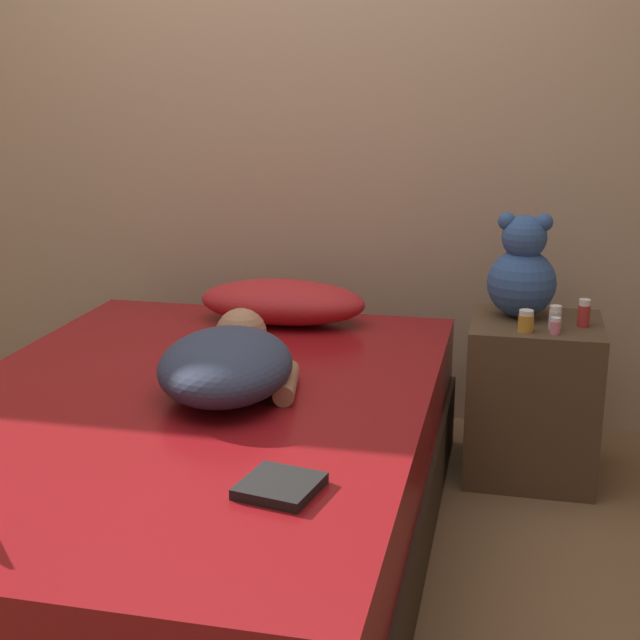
% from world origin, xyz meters
% --- Properties ---
extents(ground_plane, '(12.00, 12.00, 0.00)m').
position_xyz_m(ground_plane, '(0.00, 0.00, 0.00)').
color(ground_plane, brown).
extents(wall_back, '(8.00, 0.06, 2.60)m').
position_xyz_m(wall_back, '(0.00, 1.31, 1.30)').
color(wall_back, tan).
rests_on(wall_back, ground_plane).
extents(bed, '(1.41, 2.05, 0.50)m').
position_xyz_m(bed, '(0.00, 0.00, 0.25)').
color(bed, '#2D2319').
rests_on(bed, ground_plane).
extents(nightstand, '(0.44, 0.42, 0.56)m').
position_xyz_m(nightstand, '(0.99, 0.81, 0.28)').
color(nightstand, brown).
rests_on(nightstand, ground_plane).
extents(pillow, '(0.61, 0.32, 0.16)m').
position_xyz_m(pillow, '(0.08, 0.82, 0.58)').
color(pillow, red).
rests_on(pillow, bed).
extents(person_lying, '(0.47, 0.71, 0.18)m').
position_xyz_m(person_lying, '(0.12, 0.09, 0.59)').
color(person_lying, '#2D3851').
rests_on(person_lying, bed).
extents(teddy_bear, '(0.24, 0.24, 0.37)m').
position_xyz_m(teddy_bear, '(0.93, 0.87, 0.72)').
color(teddy_bear, '#335693').
rests_on(teddy_bear, nightstand).
extents(bottle_amber, '(0.05, 0.05, 0.07)m').
position_xyz_m(bottle_amber, '(0.95, 0.68, 0.60)').
color(bottle_amber, gold).
rests_on(bottle_amber, nightstand).
extents(bottle_pink, '(0.03, 0.03, 0.06)m').
position_xyz_m(bottle_pink, '(1.04, 0.67, 0.59)').
color(bottle_pink, pink).
rests_on(bottle_pink, nightstand).
extents(bottle_red, '(0.04, 0.04, 0.09)m').
position_xyz_m(bottle_red, '(1.14, 0.78, 0.61)').
color(bottle_red, '#B72D2D').
rests_on(bottle_red, nightstand).
extents(bottle_clear, '(0.04, 0.04, 0.08)m').
position_xyz_m(bottle_clear, '(1.04, 0.72, 0.60)').
color(bottle_clear, silver).
rests_on(bottle_clear, nightstand).
extents(book, '(0.19, 0.20, 0.02)m').
position_xyz_m(book, '(0.43, -0.50, 0.51)').
color(book, black).
rests_on(book, bed).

